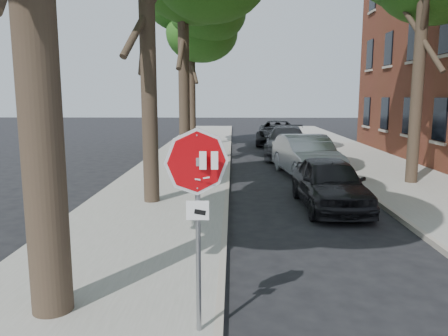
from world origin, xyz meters
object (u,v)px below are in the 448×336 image
at_px(tree_far, 191,25).
at_px(car_c, 287,142).
at_px(car_a, 330,183).
at_px(car_d, 277,133).
at_px(car_b, 306,156).
at_px(stop_sign, 198,192).

relative_size(tree_far, car_c, 1.72).
xyz_separation_m(car_a, car_c, (0.05, 10.37, 0.08)).
bearing_deg(car_d, car_a, -84.30).
relative_size(car_a, car_b, 0.86).
relative_size(car_a, car_c, 0.77).
bearing_deg(tree_far, stop_sign, -84.54).
relative_size(car_b, car_d, 0.87).
height_order(stop_sign, car_d, stop_sign).
distance_m(car_b, car_d, 11.23).
distance_m(stop_sign, tree_far, 21.88).
xyz_separation_m(stop_sign, car_c, (3.19, 17.20, -1.16)).
bearing_deg(car_a, car_d, 88.02).
bearing_deg(tree_far, car_c, -37.04).
bearing_deg(car_d, car_b, -83.74).
distance_m(stop_sign, car_d, 23.26).
height_order(stop_sign, car_c, stop_sign).
bearing_deg(car_c, tree_far, 148.87).
distance_m(tree_far, car_d, 8.56).
bearing_deg(car_a, car_b, 86.72).
relative_size(stop_sign, car_a, 0.63).
relative_size(stop_sign, car_d, 0.47).
height_order(car_a, car_c, car_c).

